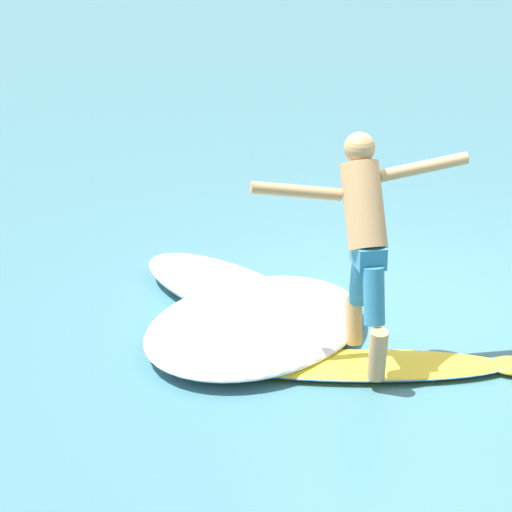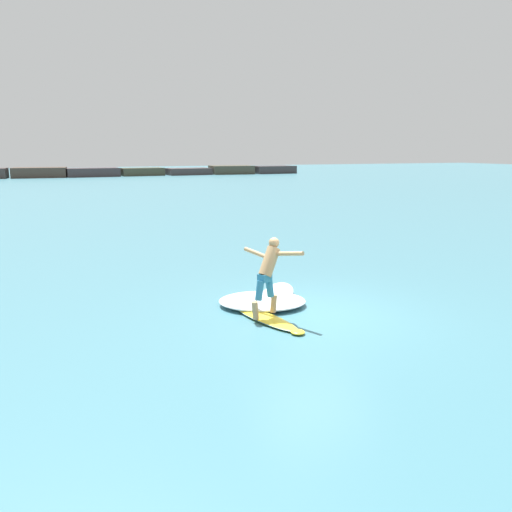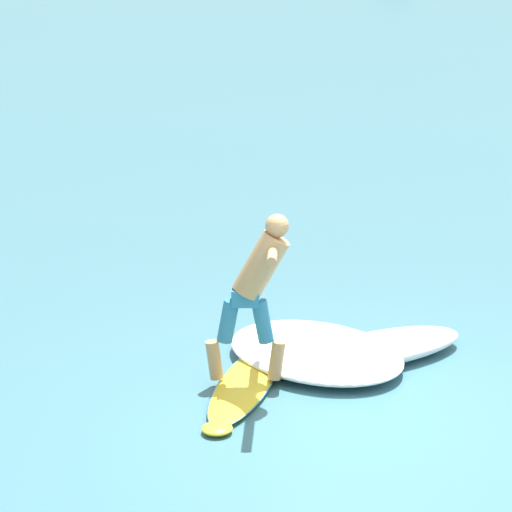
{
  "view_description": "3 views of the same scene",
  "coord_description": "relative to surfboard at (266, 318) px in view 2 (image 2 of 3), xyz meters",
  "views": [
    {
      "loc": [
        -8.94,
        -1.18,
        4.15
      ],
      "look_at": [
        -0.98,
        0.94,
        0.76
      ],
      "focal_mm": 85.0,
      "sensor_mm": 36.0,
      "label": 1
    },
    {
      "loc": [
        -5.02,
        -9.2,
        3.53
      ],
      "look_at": [
        -0.94,
        1.03,
        1.18
      ],
      "focal_mm": 35.0,
      "sensor_mm": 36.0,
      "label": 2
    },
    {
      "loc": [
        4.01,
        -9.46,
        4.59
      ],
      "look_at": [
        -1.64,
        1.28,
        0.93
      ],
      "focal_mm": 85.0,
      "sensor_mm": 36.0,
      "label": 3
    }
  ],
  "objects": [
    {
      "name": "wave_foam_at_nose",
      "position": [
        0.31,
        0.95,
        0.07
      ],
      "size": [
        2.41,
        2.11,
        0.22
      ],
      "color": "white",
      "rests_on": "ground"
    },
    {
      "name": "ground_plane",
      "position": [
        1.11,
        -0.04,
        -0.04
      ],
      "size": [
        200.0,
        200.0,
        0.0
      ],
      "primitive_type": "plane",
      "color": "#3D7280"
    },
    {
      "name": "surfer",
      "position": [
        0.1,
        0.09,
        1.02
      ],
      "size": [
        1.0,
        1.46,
        1.64
      ],
      "color": "tan",
      "rests_on": "surfboard"
    },
    {
      "name": "surfboard",
      "position": [
        0.0,
        0.0,
        0.0
      ],
      "size": [
        1.03,
        2.29,
        0.22
      ],
      "color": "yellow",
      "rests_on": "ground"
    },
    {
      "name": "rock_jetty_breakwater",
      "position": [
        -1.31,
        61.96,
        0.53
      ],
      "size": [
        65.48,
        4.97,
        4.57
      ],
      "color": "#473E39",
      "rests_on": "ground"
    },
    {
      "name": "wave_foam_at_tail",
      "position": [
        0.87,
        1.31,
        0.08
      ],
      "size": [
        1.66,
        2.03,
        0.24
      ],
      "color": "white",
      "rests_on": "ground"
    }
  ]
}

